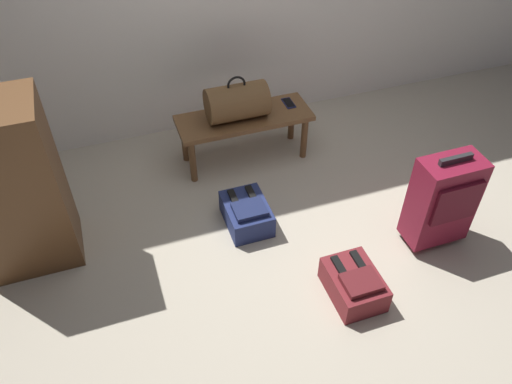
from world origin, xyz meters
name	(u,v)px	position (x,y,z in m)	size (l,w,h in m)	color
ground_plane	(309,243)	(0.00, 0.00, 0.00)	(6.60, 6.60, 0.00)	#B2A893
bench	(244,123)	(-0.12, 0.99, 0.33)	(1.00, 0.36, 0.39)	brown
duffel_bag_brown	(237,102)	(-0.17, 0.99, 0.52)	(0.44, 0.26, 0.34)	brown
cell_phone	(289,103)	(0.25, 1.04, 0.40)	(0.07, 0.14, 0.01)	#191E4C
suitcase_upright_burgundy	(443,200)	(0.77, -0.23, 0.36)	(0.39, 0.24, 0.69)	maroon
backpack_maroon	(354,284)	(0.08, -0.46, 0.09)	(0.28, 0.38, 0.21)	maroon
backpack_navy	(247,213)	(-0.33, 0.30, 0.09)	(0.28, 0.38, 0.21)	navy
side_cabinet	(11,188)	(-1.69, 0.50, 0.55)	(0.56, 0.44, 1.10)	brown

